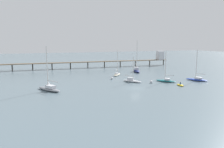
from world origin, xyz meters
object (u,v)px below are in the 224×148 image
at_px(pier, 115,60).
at_px(sailboat_teal, 166,80).
at_px(sailboat_gray, 49,88).
at_px(sailboat_blue, 197,79).
at_px(dinghy_yellow, 180,85).
at_px(mooring_buoy_mid, 48,84).
at_px(sailboat_navy, 136,70).
at_px(sailboat_cream, 117,74).
at_px(sailboat_white, 132,80).
at_px(mooring_buoy_inner, 151,82).
at_px(mooring_buoy_far, 112,78).

bearing_deg(pier, sailboat_teal, -90.57).
relative_size(sailboat_gray, sailboat_teal, 1.19).
xyz_separation_m(sailboat_blue, dinghy_yellow, (-10.10, -4.35, -0.41)).
bearing_deg(dinghy_yellow, mooring_buoy_mid, 157.66).
distance_m(sailboat_navy, sailboat_cream, 12.32).
distance_m(sailboat_blue, sailboat_white, 21.47).
xyz_separation_m(sailboat_gray, sailboat_navy, (37.22, 22.76, 0.12)).
relative_size(sailboat_teal, sailboat_white, 1.20).
relative_size(sailboat_gray, sailboat_cream, 1.22).
bearing_deg(mooring_buoy_mid, sailboat_gray, -93.16).
bearing_deg(sailboat_blue, dinghy_yellow, -156.69).
bearing_deg(sailboat_cream, sailboat_teal, -62.52).
relative_size(sailboat_teal, dinghy_yellow, 3.03).
bearing_deg(pier, sailboat_navy, -86.44).
height_order(sailboat_gray, mooring_buoy_inner, sailboat_gray).
height_order(sailboat_gray, mooring_buoy_far, sailboat_gray).
relative_size(sailboat_gray, sailboat_navy, 0.88).
bearing_deg(sailboat_teal, mooring_buoy_mid, 166.89).
height_order(mooring_buoy_far, mooring_buoy_mid, mooring_buoy_far).
xyz_separation_m(sailboat_teal, mooring_buoy_far, (-14.39, 10.37, -0.18)).
xyz_separation_m(sailboat_cream, dinghy_yellow, (9.69, -24.31, -0.38)).
height_order(sailboat_white, dinghy_yellow, sailboat_white).
xyz_separation_m(sailboat_teal, mooring_buoy_mid, (-35.08, 8.17, -0.22)).
relative_size(dinghy_yellow, mooring_buoy_far, 3.90).
bearing_deg(sailboat_cream, sailboat_blue, -45.25).
height_order(sailboat_blue, sailboat_gray, sailboat_gray).
bearing_deg(mooring_buoy_mid, dinghy_yellow, -22.34).
relative_size(sailboat_blue, dinghy_yellow, 3.16).
bearing_deg(dinghy_yellow, sailboat_teal, 93.34).
bearing_deg(sailboat_cream, mooring_buoy_inner, -78.20).
xyz_separation_m(sailboat_blue, sailboat_navy, (-8.75, 25.41, 0.19)).
xyz_separation_m(sailboat_white, dinghy_yellow, (10.64, -9.92, -0.41)).
bearing_deg(mooring_buoy_far, dinghy_yellow, -48.63).
bearing_deg(mooring_buoy_inner, pier, 82.32).
height_order(sailboat_blue, mooring_buoy_far, sailboat_blue).
distance_m(sailboat_gray, mooring_buoy_mid, 7.58).
relative_size(pier, sailboat_blue, 8.61).
bearing_deg(mooring_buoy_far, sailboat_blue, -26.53).
bearing_deg(mooring_buoy_mid, mooring_buoy_far, 6.07).
xyz_separation_m(dinghy_yellow, mooring_buoy_far, (-14.76, 16.76, 0.20)).
bearing_deg(sailboat_blue, sailboat_cream, 134.75).
distance_m(sailboat_blue, sailboat_navy, 26.88).
distance_m(sailboat_teal, dinghy_yellow, 6.42).
bearing_deg(sailboat_navy, sailboat_blue, -71.01).
bearing_deg(mooring_buoy_far, sailboat_navy, 38.89).
height_order(sailboat_white, mooring_buoy_mid, sailboat_white).
bearing_deg(mooring_buoy_far, sailboat_gray, -155.19).
bearing_deg(sailboat_gray, dinghy_yellow, -11.06).
distance_m(sailboat_teal, mooring_buoy_inner, 5.54).
distance_m(sailboat_blue, dinghy_yellow, 11.00).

